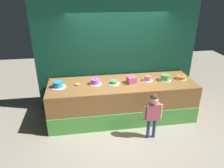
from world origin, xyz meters
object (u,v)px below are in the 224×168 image
object	(u,v)px
cake_far_left	(58,85)
cake_far_right	(181,78)
cake_center_right	(148,79)
cake_right	(165,78)
cake_left	(95,82)
cake_center_left	(114,82)
child_figure	(153,110)
donut	(77,84)
pink_box	(131,80)

from	to	relation	value
cake_far_left	cake_far_right	bearing A→B (deg)	0.37
cake_center_right	cake_far_right	distance (m)	0.86
cake_far_right	cake_far_left	bearing A→B (deg)	-179.63
cake_center_right	cake_right	distance (m)	0.43
cake_left	cake_center_left	xyz separation A→B (m)	(0.43, -0.05, -0.02)
child_figure	cake_center_left	size ratio (longest dim) A/B	3.53
donut	cake_far_right	distance (m)	2.58
child_figure	cake_far_left	world-z (taller)	cake_far_left
cake_far_left	cake_right	world-z (taller)	cake_far_left
child_figure	donut	world-z (taller)	child_figure
pink_box	donut	xyz separation A→B (m)	(-1.29, 0.08, -0.06)
child_figure	cake_far_right	xyz separation A→B (m)	(1.03, 0.95, 0.28)
cake_center_right	cake_right	bearing A→B (deg)	-6.22
cake_left	pink_box	bearing A→B (deg)	-4.50
pink_box	cake_far_right	xyz separation A→B (m)	(1.29, 0.05, -0.04)
cake_far_right	cake_right	bearing A→B (deg)	-176.90
pink_box	cake_left	xyz separation A→B (m)	(-0.86, 0.07, -0.02)
donut	cake_center_right	distance (m)	1.72
cake_center_right	pink_box	bearing A→B (deg)	-170.80
child_figure	cake_center_right	xyz separation A→B (m)	(0.17, 0.97, 0.30)
cake_center_left	cake_center_right	xyz separation A→B (m)	(0.86, 0.06, 0.02)
cake_left	cake_far_right	bearing A→B (deg)	-0.58
pink_box	donut	size ratio (longest dim) A/B	1.71
cake_far_left	cake_left	bearing A→B (deg)	2.74
child_figure	cake_center_right	bearing A→B (deg)	79.86
cake_far_left	cake_center_right	size ratio (longest dim) A/B	1.36
cake_far_right	cake_left	bearing A→B (deg)	179.42
cake_far_right	donut	bearing A→B (deg)	179.15
child_figure	cake_center_left	bearing A→B (deg)	126.96
cake_far_right	cake_center_left	bearing A→B (deg)	-178.89
pink_box	cake_center_right	world-z (taller)	cake_center_right
child_figure	pink_box	bearing A→B (deg)	105.92
donut	cake_center_right	bearing A→B (deg)	-0.49
cake_center_left	cake_far_right	distance (m)	1.72
pink_box	cake_far_left	xyz separation A→B (m)	(-1.72, 0.03, -0.01)
cake_center_left	cake_far_right	size ratio (longest dim) A/B	1.08
cake_left	cake_far_right	world-z (taller)	cake_left
donut	cake_far_right	world-z (taller)	cake_far_right
cake_left	cake_center_right	xyz separation A→B (m)	(1.29, 0.00, -0.00)
donut	cake_center_left	bearing A→B (deg)	-4.76
cake_center_right	cake_right	size ratio (longest dim) A/B	0.91
child_figure	pink_box	size ratio (longest dim) A/B	5.43
donut	cake_far_left	world-z (taller)	cake_far_left
donut	cake_far_right	size ratio (longest dim) A/B	0.41
cake_left	cake_center_left	bearing A→B (deg)	-7.26
cake_far_left	cake_far_right	distance (m)	3.01
donut	child_figure	bearing A→B (deg)	-32.47
donut	cake_center_right	size ratio (longest dim) A/B	0.44
pink_box	cake_far_right	world-z (taller)	pink_box
cake_center_left	cake_far_right	bearing A→B (deg)	1.11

